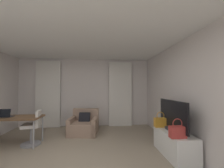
# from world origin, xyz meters

# --- Properties ---
(wall_window) EXTENTS (5.12, 0.06, 2.60)m
(wall_window) POSITION_xyz_m (0.00, 3.03, 1.30)
(wall_window) COLOR silver
(wall_window) RESTS_ON ground
(wall_right) EXTENTS (0.06, 6.12, 2.60)m
(wall_right) POSITION_xyz_m (2.53, 0.00, 1.30)
(wall_right) COLOR silver
(wall_right) RESTS_ON ground
(ceiling) EXTENTS (5.12, 6.12, 0.06)m
(ceiling) POSITION_xyz_m (0.00, 0.00, 2.63)
(ceiling) COLOR white
(ceiling) RESTS_ON wall_left
(curtain_left_panel) EXTENTS (0.90, 0.06, 2.50)m
(curtain_left_panel) POSITION_xyz_m (-1.38, 2.90, 1.25)
(curtain_left_panel) COLOR silver
(curtain_left_panel) RESTS_ON ground
(curtain_right_panel) EXTENTS (0.90, 0.06, 2.50)m
(curtain_right_panel) POSITION_xyz_m (1.38, 2.90, 1.25)
(curtain_right_panel) COLOR silver
(curtain_right_panel) RESTS_ON ground
(armchair) EXTENTS (0.97, 0.92, 0.77)m
(armchair) POSITION_xyz_m (0.06, 2.07, 0.26)
(armchair) COLOR #997A66
(armchair) RESTS_ON ground
(desk) EXTENTS (1.46, 0.64, 0.73)m
(desk) POSITION_xyz_m (-1.70, 1.24, 0.67)
(desk) COLOR brown
(desk) RESTS_ON ground
(desk_chair) EXTENTS (0.48, 0.48, 0.88)m
(desk_chair) POSITION_xyz_m (-1.17, 1.26, 0.39)
(desk_chair) COLOR gray
(desk_chair) RESTS_ON ground
(laptop) EXTENTS (0.33, 0.26, 0.22)m
(laptop) POSITION_xyz_m (-1.83, 1.22, 0.78)
(laptop) COLOR #2D2D33
(laptop) RESTS_ON desk
(tv_console) EXTENTS (0.49, 1.13, 0.52)m
(tv_console) POSITION_xyz_m (2.20, 0.38, 0.26)
(tv_console) COLOR white
(tv_console) RESTS_ON ground
(tv_flatscreen) EXTENTS (0.20, 1.15, 0.68)m
(tv_flatscreen) POSITION_xyz_m (2.20, 0.43, 0.85)
(tv_flatscreen) COLOR #333338
(tv_flatscreen) RESTS_ON tv_console
(handbag_primary) EXTENTS (0.30, 0.14, 0.37)m
(handbag_primary) POSITION_xyz_m (2.06, 0.75, 0.64)
(handbag_primary) COLOR orange
(handbag_primary) RESTS_ON tv_console
(handbag_secondary) EXTENTS (0.30, 0.14, 0.37)m
(handbag_secondary) POSITION_xyz_m (2.06, -0.01, 0.64)
(handbag_secondary) COLOR #B73833
(handbag_secondary) RESTS_ON tv_console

